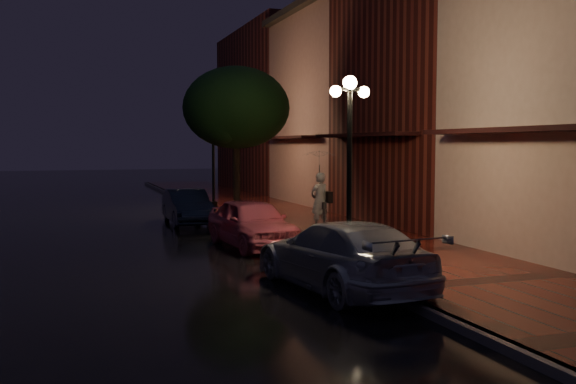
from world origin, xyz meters
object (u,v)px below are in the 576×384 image
object	(u,v)px
street_tree	(237,110)
streetlamp_far	(213,152)
navy_car	(187,207)
silver_car	(341,255)
parking_meter	(324,219)
woman_with_umbrella	(320,177)
pink_car	(252,223)
streetlamp_near	(349,158)

from	to	relation	value
street_tree	streetlamp_far	bearing A→B (deg)	94.91
streetlamp_far	navy_car	world-z (taller)	streetlamp_far
navy_car	silver_car	distance (m)	11.75
navy_car	parking_meter	size ratio (longest dim) A/B	3.29
navy_car	woman_with_umbrella	distance (m)	5.57
pink_car	woman_with_umbrella	bearing A→B (deg)	29.03
streetlamp_far	navy_car	bearing A→B (deg)	-115.33
streetlamp_near	parking_meter	size ratio (longest dim) A/B	3.67
silver_car	streetlamp_near	bearing A→B (deg)	-125.40
navy_car	streetlamp_far	bearing A→B (deg)	64.87
woman_with_umbrella	navy_car	bearing A→B (deg)	-66.48
streetlamp_near	streetlamp_far	bearing A→B (deg)	90.00
streetlamp_near	woman_with_umbrella	size ratio (longest dim) A/B	1.66
pink_car	navy_car	bearing A→B (deg)	92.15
navy_car	parking_meter	bearing A→B (deg)	-69.82
streetlamp_near	pink_car	bearing A→B (deg)	105.80
navy_car	parking_meter	xyz separation A→B (m)	(2.54, -6.97, 0.22)
street_tree	parking_meter	xyz separation A→B (m)	(0.39, -7.95, -3.38)
street_tree	woman_with_umbrella	xyz separation A→B (m)	(1.43, -5.06, -2.38)
woman_with_umbrella	street_tree	bearing A→B (deg)	-91.88
streetlamp_far	silver_car	bearing A→B (deg)	-93.46
streetlamp_far	street_tree	bearing A→B (deg)	-85.09
streetlamp_near	woman_with_umbrella	distance (m)	6.21
streetlamp_near	street_tree	bearing A→B (deg)	88.65
streetlamp_far	street_tree	world-z (taller)	street_tree
streetlamp_near	navy_car	distance (m)	10.38
streetlamp_far	street_tree	xyz separation A→B (m)	(0.26, -3.01, 1.64)
navy_car	woman_with_umbrella	world-z (taller)	woman_with_umbrella
streetlamp_near	woman_with_umbrella	bearing A→B (deg)	74.13
parking_meter	silver_car	bearing A→B (deg)	-124.54
navy_car	silver_car	xyz separation A→B (m)	(0.94, -11.71, 0.06)
streetlamp_far	navy_car	size ratio (longest dim) A/B	1.11
streetlamp_near	street_tree	distance (m)	11.12
streetlamp_far	woman_with_umbrella	distance (m)	8.28
street_tree	parking_meter	distance (m)	8.65
parking_meter	streetlamp_far	bearing A→B (deg)	77.51
street_tree	woman_with_umbrella	size ratio (longest dim) A/B	2.23
woman_with_umbrella	parking_meter	xyz separation A→B (m)	(-1.04, -2.89, -1.01)
street_tree	pink_car	xyz separation A→B (m)	(-1.40, -6.97, -3.54)
navy_car	woman_with_umbrella	bearing A→B (deg)	-48.65
streetlamp_near	pink_car	distance (m)	4.59
streetlamp_near	parking_meter	bearing A→B (deg)	77.94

